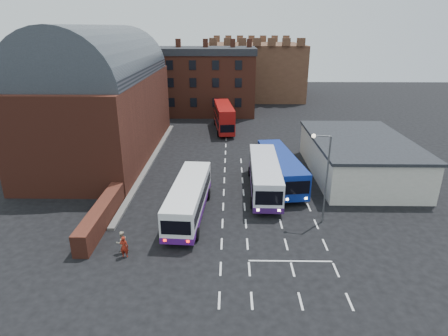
{
  "coord_description": "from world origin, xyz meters",
  "views": [
    {
      "loc": [
        0.61,
        -25.83,
        15.8
      ],
      "look_at": [
        0.0,
        10.0,
        2.2
      ],
      "focal_mm": 30.0,
      "sensor_mm": 36.0,
      "label": 1
    }
  ],
  "objects_px": {
    "bus_white_inbound": "(265,174)",
    "bus_red_double": "(224,117)",
    "bus_blue": "(281,167)",
    "pedestrian_red": "(124,247)",
    "bus_white_outbound": "(189,197)",
    "street_lamp": "(324,171)",
    "pedestrian_beige": "(122,242)"
  },
  "relations": [
    {
      "from": "bus_white_inbound",
      "to": "street_lamp",
      "type": "relative_size",
      "value": 1.53
    },
    {
      "from": "bus_red_double",
      "to": "street_lamp",
      "type": "height_order",
      "value": "street_lamp"
    },
    {
      "from": "bus_white_outbound",
      "to": "bus_blue",
      "type": "bearing_deg",
      "value": 43.41
    },
    {
      "from": "street_lamp",
      "to": "pedestrian_red",
      "type": "relative_size",
      "value": 4.57
    },
    {
      "from": "bus_white_outbound",
      "to": "street_lamp",
      "type": "distance_m",
      "value": 11.72
    },
    {
      "from": "pedestrian_beige",
      "to": "pedestrian_red",
      "type": "bearing_deg",
      "value": 84.72
    },
    {
      "from": "bus_white_outbound",
      "to": "pedestrian_red",
      "type": "distance_m",
      "value": 7.7
    },
    {
      "from": "street_lamp",
      "to": "pedestrian_red",
      "type": "height_order",
      "value": "street_lamp"
    },
    {
      "from": "pedestrian_red",
      "to": "bus_red_double",
      "type": "bearing_deg",
      "value": -98.69
    },
    {
      "from": "bus_white_inbound",
      "to": "street_lamp",
      "type": "distance_m",
      "value": 8.03
    },
    {
      "from": "bus_white_inbound",
      "to": "bus_red_double",
      "type": "distance_m",
      "value": 24.11
    },
    {
      "from": "bus_blue",
      "to": "bus_red_double",
      "type": "relative_size",
      "value": 1.1
    },
    {
      "from": "bus_white_outbound",
      "to": "bus_red_double",
      "type": "bearing_deg",
      "value": 88.52
    },
    {
      "from": "bus_white_outbound",
      "to": "bus_white_inbound",
      "type": "height_order",
      "value": "bus_white_inbound"
    },
    {
      "from": "bus_white_outbound",
      "to": "street_lamp",
      "type": "bearing_deg",
      "value": -1.05
    },
    {
      "from": "bus_white_outbound",
      "to": "bus_white_inbound",
      "type": "bearing_deg",
      "value": 40.41
    },
    {
      "from": "bus_white_outbound",
      "to": "bus_red_double",
      "type": "height_order",
      "value": "bus_red_double"
    },
    {
      "from": "bus_white_inbound",
      "to": "bus_red_double",
      "type": "xyz_separation_m",
      "value": [
        -4.49,
        23.69,
        0.34
      ]
    },
    {
      "from": "bus_white_inbound",
      "to": "pedestrian_beige",
      "type": "xyz_separation_m",
      "value": [
        -11.45,
        -11.17,
        -1.04
      ]
    },
    {
      "from": "bus_white_inbound",
      "to": "bus_blue",
      "type": "relative_size",
      "value": 1.0
    },
    {
      "from": "bus_white_inbound",
      "to": "street_lamp",
      "type": "xyz_separation_m",
      "value": [
        4.24,
        -6.22,
        2.79
      ]
    },
    {
      "from": "bus_blue",
      "to": "pedestrian_red",
      "type": "bearing_deg",
      "value": 39.18
    },
    {
      "from": "bus_red_double",
      "to": "bus_white_outbound",
      "type": "bearing_deg",
      "value": 78.51
    },
    {
      "from": "pedestrian_beige",
      "to": "street_lamp",
      "type": "bearing_deg",
      "value": 164.38
    },
    {
      "from": "bus_white_outbound",
      "to": "bus_white_inbound",
      "type": "xyz_separation_m",
      "value": [
        7.09,
        5.3,
        0.09
      ]
    },
    {
      "from": "bus_red_double",
      "to": "street_lamp",
      "type": "relative_size",
      "value": 1.38
    },
    {
      "from": "bus_blue",
      "to": "pedestrian_beige",
      "type": "height_order",
      "value": "bus_blue"
    },
    {
      "from": "bus_red_double",
      "to": "pedestrian_red",
      "type": "distance_m",
      "value": 36.11
    },
    {
      "from": "bus_red_double",
      "to": "street_lamp",
      "type": "bearing_deg",
      "value": 99.9
    },
    {
      "from": "bus_blue",
      "to": "pedestrian_red",
      "type": "height_order",
      "value": "bus_blue"
    },
    {
      "from": "bus_red_double",
      "to": "pedestrian_beige",
      "type": "relative_size",
      "value": 6.22
    },
    {
      "from": "bus_white_inbound",
      "to": "bus_blue",
      "type": "xyz_separation_m",
      "value": [
        1.9,
        2.19,
        -0.03
      ]
    }
  ]
}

